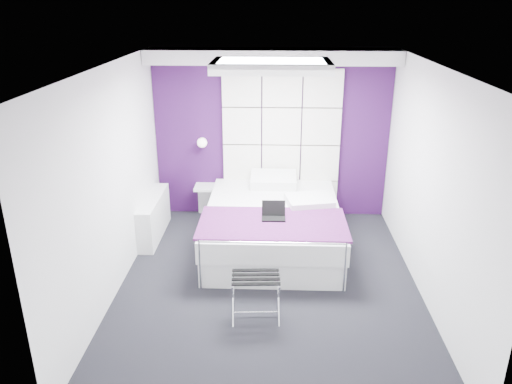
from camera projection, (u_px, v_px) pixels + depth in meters
floor at (269, 285)px, 6.07m from camera, size 4.40×4.40×0.00m
ceiling at (271, 67)px, 5.13m from camera, size 4.40×4.40×0.00m
wall_back at (272, 135)px, 7.65m from camera, size 3.60×0.00×3.60m
wall_left at (112, 183)px, 5.67m from camera, size 0.00×4.40×4.40m
wall_right at (432, 187)px, 5.54m from camera, size 0.00×4.40×4.40m
accent_wall at (272, 135)px, 7.64m from camera, size 3.58×0.02×2.58m
soffit at (272, 56)px, 6.98m from camera, size 3.58×0.50×0.20m
headboard at (281, 144)px, 7.64m from camera, size 1.80×0.08×2.30m
skylight at (271, 65)px, 5.71m from camera, size 1.36×0.86×0.12m
wall_lamp at (202, 142)px, 7.59m from camera, size 0.15×0.15×0.15m
radiator at (154, 217)px, 7.24m from camera, size 0.22×1.20×0.60m
bed at (273, 225)px, 6.90m from camera, size 1.86×2.25×0.78m
nightstand at (208, 187)px, 7.81m from camera, size 0.41×0.32×0.05m
luggage_rack at (256, 297)px, 5.39m from camera, size 0.51×0.38×0.50m
laptop at (274, 214)px, 6.38m from camera, size 0.30×0.22×0.22m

